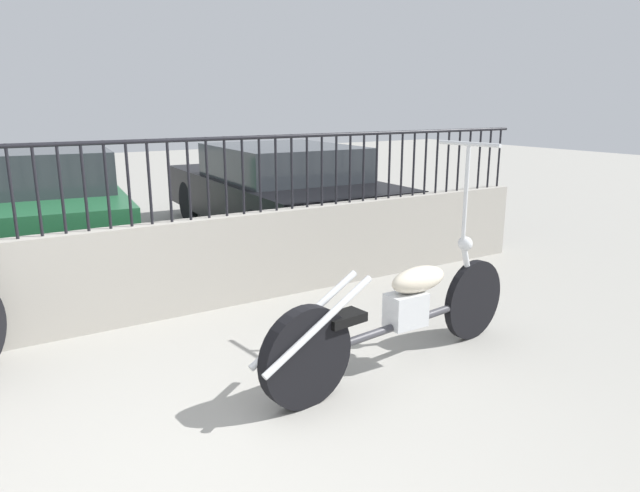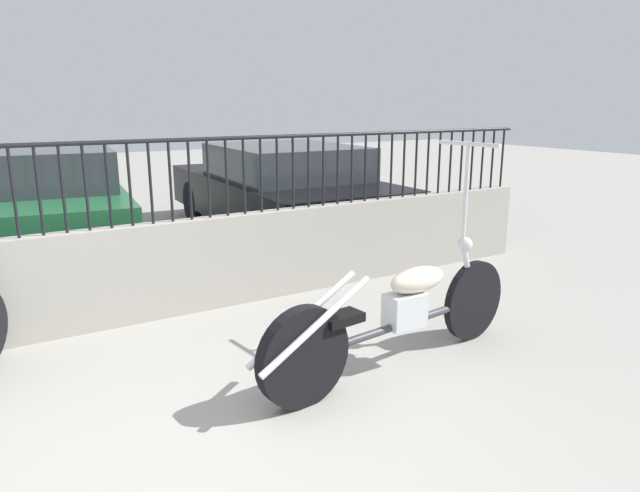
{
  "view_description": "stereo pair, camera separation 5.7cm",
  "coord_description": "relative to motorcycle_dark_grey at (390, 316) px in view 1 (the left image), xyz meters",
  "views": [
    {
      "loc": [
        -0.7,
        -2.4,
        1.83
      ],
      "look_at": [
        1.67,
        1.4,
        0.7
      ],
      "focal_mm": 32.0,
      "sensor_mm": 36.0,
      "label": 1
    },
    {
      "loc": [
        -0.65,
        -2.43,
        1.83
      ],
      "look_at": [
        1.67,
        1.4,
        0.7
      ],
      "focal_mm": 32.0,
      "sensor_mm": 36.0,
      "label": 2
    }
  ],
  "objects": [
    {
      "name": "ground_plane",
      "position": [
        -1.65,
        -0.46,
        -0.41
      ],
      "size": [
        40.0,
        40.0,
        0.0
      ],
      "primitive_type": "plane",
      "color": "gray"
    },
    {
      "name": "motorcycle_dark_grey",
      "position": [
        0.0,
        0.0,
        0.0
      ],
      "size": [
        2.35,
        0.57,
        1.56
      ],
      "rotation": [
        0.0,
        0.0,
        0.12
      ],
      "color": "black",
      "rests_on": "ground_plane"
    },
    {
      "name": "car_green",
      "position": [
        -1.71,
        4.32,
        0.28
      ],
      "size": [
        2.16,
        4.15,
        1.34
      ],
      "rotation": [
        0.0,
        0.0,
        1.46
      ],
      "color": "black",
      "rests_on": "ground_plane"
    },
    {
      "name": "car_black",
      "position": [
        1.39,
        4.26,
        0.24
      ],
      "size": [
        2.07,
        4.41,
        1.26
      ],
      "rotation": [
        0.0,
        0.0,
        1.53
      ],
      "color": "black",
      "rests_on": "ground_plane"
    },
    {
      "name": "low_wall",
      "position": [
        -1.65,
        1.88,
        0.01
      ],
      "size": [
        9.8,
        0.18,
        0.83
      ],
      "color": "#9E998E",
      "rests_on": "ground_plane"
    },
    {
      "name": "fence_railing",
      "position": [
        -1.65,
        1.88,
        0.9
      ],
      "size": [
        9.8,
        0.04,
        0.71
      ],
      "color": "black",
      "rests_on": "low_wall"
    }
  ]
}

